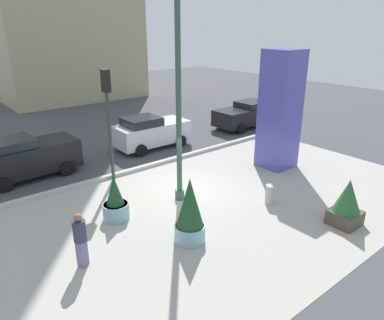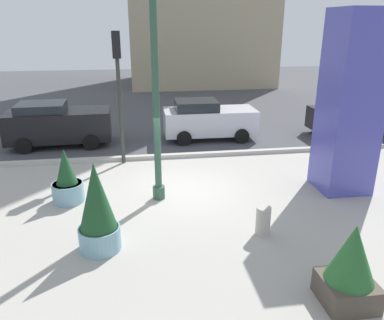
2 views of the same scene
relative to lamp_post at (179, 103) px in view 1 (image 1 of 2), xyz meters
name	(u,v)px [view 1 (image 1 of 2)]	position (x,y,z in m)	size (l,w,h in m)	color
ground_plane	(136,163)	(0.72, 4.46, -3.78)	(60.00, 60.00, 0.00)	#47474C
plaza_pavement	(220,208)	(0.72, -1.54, -3.78)	(18.00, 10.00, 0.02)	#ADA89E
curb_strip	(146,167)	(0.72, 3.58, -3.70)	(18.00, 0.24, 0.16)	#B7B2A8
lamp_post	(179,103)	(0.00, 0.00, 0.00)	(0.44, 0.44, 7.74)	#335642
art_pillar_blue	(280,110)	(5.73, -0.08, -1.08)	(1.46, 1.46, 5.40)	#4C4CAD
potted_plant_curbside	(115,202)	(-2.64, 0.20, -3.13)	(0.91, 0.91, 1.64)	#7AA8B7
potted_plant_near_left	(190,212)	(-1.53, -2.52, -2.77)	(0.96, 0.96, 2.15)	#7AA8B7
potted_plant_mid_plaza	(347,203)	(3.17, -5.06, -2.98)	(0.94, 0.94, 1.65)	#4C4238
concrete_bollard	(270,195)	(2.41, -2.46, -3.41)	(0.36, 0.36, 0.75)	#B2ADA3
traffic_light_corner	(108,108)	(-1.11, 3.31, -0.60)	(0.28, 0.42, 4.74)	#333833
car_intersection	(151,132)	(2.64, 6.03, -2.89)	(4.13, 2.09, 1.76)	silver
car_curb_east	(26,157)	(-3.88, 5.99, -2.84)	(4.34, 2.23, 1.85)	black
car_far_lane	(246,114)	(9.77, 5.62, -2.94)	(4.35, 2.10, 1.63)	black
pedestrian_by_curb	(80,237)	(-4.65, -1.58, -2.86)	(0.49, 0.49, 1.66)	slate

